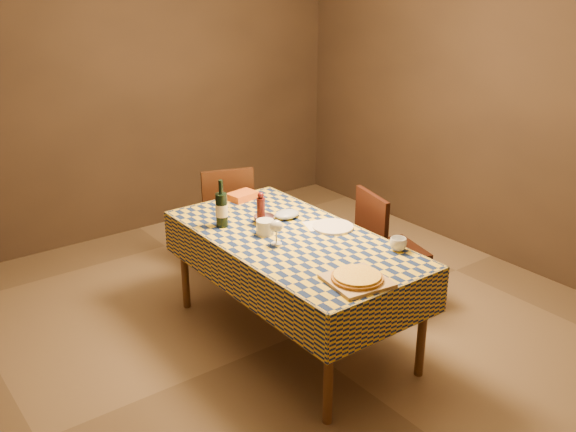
{
  "coord_description": "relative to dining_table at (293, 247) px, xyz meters",
  "views": [
    {
      "loc": [
        -2.35,
        -3.08,
        2.44
      ],
      "look_at": [
        0.0,
        0.05,
        0.9
      ],
      "focal_mm": 40.0,
      "sensor_mm": 36.0,
      "label": 1
    }
  ],
  "objects": [
    {
      "name": "room",
      "position": [
        0.0,
        0.0,
        0.66
      ],
      "size": [
        5.0,
        5.1,
        2.7
      ],
      "color": "brown",
      "rests_on": "ground"
    },
    {
      "name": "dining_table",
      "position": [
        0.0,
        0.0,
        0.0
      ],
      "size": [
        0.94,
        1.84,
        0.77
      ],
      "color": "brown",
      "rests_on": "ground"
    },
    {
      "name": "cutting_board",
      "position": [
        -0.1,
        -0.74,
        0.09
      ],
      "size": [
        0.37,
        0.37,
        0.02
      ],
      "primitive_type": "cube",
      "rotation": [
        0.0,
        0.0,
        -0.14
      ],
      "color": "tan",
      "rests_on": "dining_table"
    },
    {
      "name": "pizza",
      "position": [
        -0.1,
        -0.74,
        0.11
      ],
      "size": [
        0.3,
        0.3,
        0.03
      ],
      "color": "#A5661B",
      "rests_on": "cutting_board"
    },
    {
      "name": "pepper_mill",
      "position": [
        -0.05,
        0.29,
        0.19
      ],
      "size": [
        0.07,
        0.07,
        0.24
      ],
      "color": "#471011",
      "rests_on": "dining_table"
    },
    {
      "name": "bowl",
      "position": [
        -0.0,
        0.32,
        0.1
      ],
      "size": [
        0.19,
        0.19,
        0.05
      ],
      "primitive_type": "imported",
      "rotation": [
        0.0,
        0.0,
        -0.41
      ],
      "color": "#5C434E",
      "rests_on": "dining_table"
    },
    {
      "name": "wine_glass",
      "position": [
        -0.15,
        -0.03,
        0.19
      ],
      "size": [
        0.09,
        0.09,
        0.16
      ],
      "color": "silver",
      "rests_on": "dining_table"
    },
    {
      "name": "wine_bottle",
      "position": [
        -0.28,
        0.43,
        0.2
      ],
      "size": [
        0.09,
        0.09,
        0.33
      ],
      "color": "black",
      "rests_on": "dining_table"
    },
    {
      "name": "deli_tub",
      "position": [
        -0.12,
        0.14,
        0.13
      ],
      "size": [
        0.13,
        0.13,
        0.1
      ],
      "primitive_type": "cylinder",
      "rotation": [
        0.0,
        0.0,
        0.07
      ],
      "color": "silver",
      "rests_on": "dining_table"
    },
    {
      "name": "takeout_container",
      "position": [
        0.13,
        0.8,
        0.1
      ],
      "size": [
        0.23,
        0.18,
        0.05
      ],
      "primitive_type": "cube",
      "rotation": [
        0.0,
        0.0,
        0.15
      ],
      "color": "#CA5A1A",
      "rests_on": "dining_table"
    },
    {
      "name": "white_plate",
      "position": [
        0.31,
        -0.05,
        0.08
      ],
      "size": [
        0.37,
        0.37,
        0.02
      ],
      "primitive_type": "cylinder",
      "rotation": [
        0.0,
        0.0,
        -0.42
      ],
      "color": "white",
      "rests_on": "dining_table"
    },
    {
      "name": "tumbler",
      "position": [
        0.4,
        -0.57,
        0.12
      ],
      "size": [
        0.12,
        0.12,
        0.08
      ],
      "primitive_type": "imported",
      "rotation": [
        0.0,
        0.0,
        -0.09
      ],
      "color": "silver",
      "rests_on": "dining_table"
    },
    {
      "name": "flour_patch",
      "position": [
        0.29,
        0.04,
        0.08
      ],
      "size": [
        0.28,
        0.25,
        0.0
      ],
      "primitive_type": "cube",
      "rotation": [
        0.0,
        0.0,
        -0.34
      ],
      "color": "white",
      "rests_on": "dining_table"
    },
    {
      "name": "flour_bag",
      "position": [
        0.17,
        0.29,
        0.1
      ],
      "size": [
        0.22,
        0.18,
        0.06
      ],
      "primitive_type": "ellipsoid",
      "rotation": [
        0.0,
        0.0,
        -0.25
      ],
      "color": "#98A9C3",
      "rests_on": "dining_table"
    },
    {
      "name": "chair_far",
      "position": [
        0.2,
        1.18,
        -0.17
      ],
      "size": [
        0.53,
        0.54,
        0.93
      ],
      "color": "black",
      "rests_on": "ground"
    },
    {
      "name": "chair_right",
      "position": [
        0.8,
        -0.06,
        -0.17
      ],
      "size": [
        0.52,
        0.51,
        0.93
      ],
      "color": "black",
      "rests_on": "ground"
    }
  ]
}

